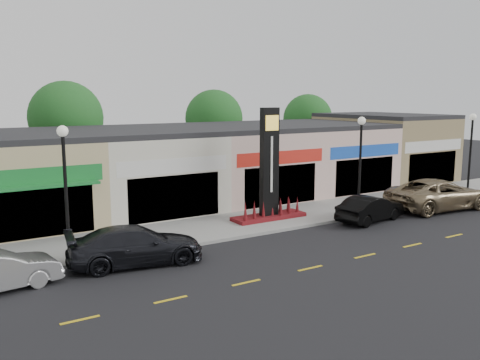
# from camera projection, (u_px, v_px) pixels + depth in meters

# --- Properties ---
(ground) EXTENTS (120.00, 120.00, 0.00)m
(ground) POSITION_uv_depth(u_px,v_px,m) (267.00, 249.00, 22.63)
(ground) COLOR black
(ground) RESTS_ON ground
(sidewalk) EXTENTS (52.00, 4.30, 0.15)m
(sidewalk) POSITION_uv_depth(u_px,v_px,m) (220.00, 226.00, 26.27)
(sidewalk) COLOR gray
(sidewalk) RESTS_ON ground
(curb) EXTENTS (52.00, 0.20, 0.15)m
(curb) POSITION_uv_depth(u_px,v_px,m) (242.00, 237.00, 24.38)
(curb) COLOR gray
(curb) RESTS_ON ground
(shop_beige) EXTENTS (7.00, 10.85, 4.80)m
(shop_beige) POSITION_uv_depth(u_px,v_px,m) (18.00, 177.00, 27.48)
(shop_beige) COLOR tan
(shop_beige) RESTS_ON ground
(shop_cream) EXTENTS (7.00, 10.01, 4.80)m
(shop_cream) POSITION_uv_depth(u_px,v_px,m) (141.00, 168.00, 31.11)
(shop_cream) COLOR beige
(shop_cream) RESTS_ON ground
(shop_pink_w) EXTENTS (7.00, 10.01, 4.80)m
(shop_pink_w) POSITION_uv_depth(u_px,v_px,m) (238.00, 160.00, 34.72)
(shop_pink_w) COLOR #C8A898
(shop_pink_w) RESTS_ON ground
(shop_pink_e) EXTENTS (7.00, 10.01, 4.80)m
(shop_pink_e) POSITION_uv_depth(u_px,v_px,m) (317.00, 154.00, 38.34)
(shop_pink_e) COLOR #C8A898
(shop_pink_e) RESTS_ON ground
(shop_tan) EXTENTS (7.00, 10.01, 5.30)m
(shop_tan) POSITION_uv_depth(u_px,v_px,m) (383.00, 146.00, 41.92)
(shop_tan) COLOR #907E54
(shop_tan) RESTS_ON ground
(tree_rear_west) EXTENTS (5.20, 5.20, 7.83)m
(tree_rear_west) POSITION_uv_depth(u_px,v_px,m) (66.00, 118.00, 36.10)
(tree_rear_west) COLOR #382619
(tree_rear_west) RESTS_ON ground
(tree_rear_mid) EXTENTS (4.80, 4.80, 7.29)m
(tree_rear_mid) POSITION_uv_depth(u_px,v_px,m) (214.00, 119.00, 42.36)
(tree_rear_mid) COLOR #382619
(tree_rear_mid) RESTS_ON ground
(tree_rear_east) EXTENTS (4.60, 4.60, 6.94)m
(tree_rear_east) POSITION_uv_depth(u_px,v_px,m) (308.00, 119.00, 47.56)
(tree_rear_east) COLOR #382619
(tree_rear_east) RESTS_ON ground
(lamp_west_near) EXTENTS (0.44, 0.44, 5.47)m
(lamp_west_near) POSITION_uv_depth(u_px,v_px,m) (65.00, 180.00, 20.03)
(lamp_west_near) COLOR black
(lamp_west_near) RESTS_ON sidewalk
(lamp_east_near) EXTENTS (0.44, 0.44, 5.47)m
(lamp_east_near) POSITION_uv_depth(u_px,v_px,m) (360.00, 155.00, 28.30)
(lamp_east_near) COLOR black
(lamp_east_near) RESTS_ON sidewalk
(lamp_east_far) EXTENTS (0.44, 0.44, 5.47)m
(lamp_east_far) POSITION_uv_depth(u_px,v_px,m) (471.00, 146.00, 33.46)
(lamp_east_far) COLOR black
(lamp_east_far) RESTS_ON sidewalk
(pylon_sign) EXTENTS (4.20, 1.30, 6.00)m
(pylon_sign) POSITION_uv_depth(u_px,v_px,m) (269.00, 180.00, 27.34)
(pylon_sign) COLOR #5A0F16
(pylon_sign) RESTS_ON sidewalk
(car_dark_sedan) EXTENTS (3.00, 5.70, 1.58)m
(car_dark_sedan) POSITION_uv_depth(u_px,v_px,m) (136.00, 245.00, 20.49)
(car_dark_sedan) COLOR black
(car_dark_sedan) RESTS_ON ground
(car_black_conv) EXTENTS (2.21, 4.54, 1.43)m
(car_black_conv) POSITION_uv_depth(u_px,v_px,m) (370.00, 209.00, 27.50)
(car_black_conv) COLOR black
(car_black_conv) RESTS_ON ground
(car_gold_suv) EXTENTS (3.66, 6.87, 1.84)m
(car_gold_suv) POSITION_uv_depth(u_px,v_px,m) (439.00, 194.00, 30.51)
(car_gold_suv) COLOR #8B7758
(car_gold_suv) RESTS_ON ground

